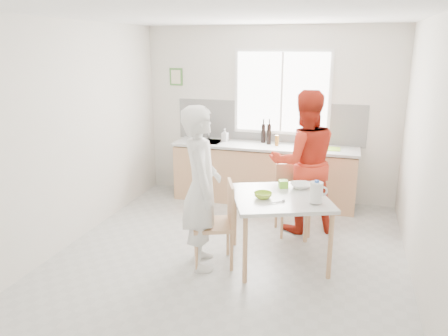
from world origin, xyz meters
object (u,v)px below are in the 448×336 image
at_px(chair_far, 292,196).
at_px(wine_bottle_a, 269,134).
at_px(bowl_green, 263,195).
at_px(person_red, 304,162).
at_px(bowl_white, 301,186).
at_px(chair_left, 219,220).
at_px(person_white, 201,188).
at_px(wine_bottle_b, 263,133).
at_px(milk_jug, 317,192).
at_px(dining_table, 280,203).

relative_size(chair_far, wine_bottle_a, 2.80).
distance_m(chair_far, bowl_green, 1.08).
xyz_separation_m(person_red, bowl_white, (0.04, -0.64, -0.12)).
distance_m(person_red, bowl_green, 1.16).
distance_m(chair_left, bowl_white, 1.05).
relative_size(chair_left, bowl_white, 4.03).
bearing_deg(bowl_white, bowl_green, -127.11).
distance_m(person_white, wine_bottle_b, 2.41).
height_order(chair_far, milk_jug, milk_jug).
distance_m(person_white, bowl_green, 0.68).
bearing_deg(bowl_green, milk_jug, -1.92).
height_order(bowl_green, milk_jug, milk_jug).
relative_size(bowl_white, wine_bottle_a, 0.74).
distance_m(bowl_white, wine_bottle_b, 1.92).
bearing_deg(milk_jug, wine_bottle_a, 91.41).
height_order(dining_table, person_red, person_red).
bearing_deg(chair_left, dining_table, 90.00).
distance_m(milk_jug, wine_bottle_b, 2.44).
bearing_deg(wine_bottle_a, person_red, -56.61).
relative_size(person_red, milk_jug, 7.75).
bearing_deg(person_white, wine_bottle_b, -26.58).
height_order(dining_table, bowl_green, bowl_green).
height_order(person_red, wine_bottle_b, person_red).
height_order(wine_bottle_a, wine_bottle_b, wine_bottle_a).
distance_m(wine_bottle_a, wine_bottle_b, 0.14).
bearing_deg(wine_bottle_b, bowl_white, -65.11).
distance_m(dining_table, chair_left, 0.70).
height_order(chair_left, person_red, person_red).
bearing_deg(chair_far, bowl_white, -95.03).
bearing_deg(dining_table, milk_jug, -19.10).
bearing_deg(person_red, wine_bottle_a, -78.53).
bearing_deg(dining_table, wine_bottle_b, 106.55).
xyz_separation_m(chair_far, bowl_green, (-0.19, -1.01, 0.33)).
relative_size(person_white, bowl_green, 9.04).
bearing_deg(chair_far, chair_left, -141.49).
xyz_separation_m(chair_far, bowl_white, (0.17, -0.55, 0.32)).
relative_size(person_white, bowl_white, 7.62).
relative_size(wine_bottle_a, wine_bottle_b, 1.07).
relative_size(person_red, wine_bottle_a, 5.84).
xyz_separation_m(chair_left, person_white, (-0.18, -0.07, 0.38)).
xyz_separation_m(person_white, wine_bottle_a, (0.30, 2.30, 0.17)).
relative_size(person_red, bowl_green, 9.33).
height_order(person_white, bowl_green, person_white).
relative_size(dining_table, milk_jug, 5.53).
distance_m(person_white, wine_bottle_a, 2.32).
bearing_deg(bowl_white, chair_far, 106.89).
bearing_deg(bowl_white, wine_bottle_b, 114.89).
relative_size(chair_far, person_red, 0.48).
height_order(chair_far, wine_bottle_a, wine_bottle_a).
bearing_deg(bowl_white, wine_bottle_a, 113.00).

